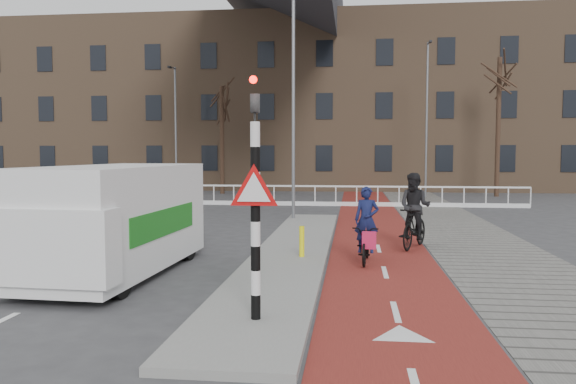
# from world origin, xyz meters

# --- Properties ---
(ground) EXTENTS (120.00, 120.00, 0.00)m
(ground) POSITION_xyz_m (0.00, 0.00, 0.00)
(ground) COLOR #38383A
(ground) RESTS_ON ground
(bike_lane) EXTENTS (2.50, 60.00, 0.01)m
(bike_lane) POSITION_xyz_m (1.50, 10.00, 0.01)
(bike_lane) COLOR maroon
(bike_lane) RESTS_ON ground
(sidewalk) EXTENTS (3.00, 60.00, 0.01)m
(sidewalk) POSITION_xyz_m (4.30, 10.00, 0.01)
(sidewalk) COLOR slate
(sidewalk) RESTS_ON ground
(curb_island) EXTENTS (1.80, 16.00, 0.12)m
(curb_island) POSITION_xyz_m (-0.70, 4.00, 0.06)
(curb_island) COLOR gray
(curb_island) RESTS_ON ground
(traffic_signal) EXTENTS (0.80, 0.80, 3.68)m
(traffic_signal) POSITION_xyz_m (-0.60, -2.02, 1.99)
(traffic_signal) COLOR black
(traffic_signal) RESTS_ON curb_island
(bollard) EXTENTS (0.12, 0.12, 0.72)m
(bollard) POSITION_xyz_m (-0.38, 3.01, 0.48)
(bollard) COLOR #FBF60D
(bollard) RESTS_ON curb_island
(cyclist_near) EXTENTS (0.72, 1.71, 1.77)m
(cyclist_near) POSITION_xyz_m (1.13, 3.00, 0.60)
(cyclist_near) COLOR black
(cyclist_near) RESTS_ON bike_lane
(cyclist_far) EXTENTS (1.23, 1.94, 2.02)m
(cyclist_far) POSITION_xyz_m (2.45, 5.15, 0.84)
(cyclist_far) COLOR black
(cyclist_far) RESTS_ON bike_lane
(van) EXTENTS (2.34, 5.40, 2.29)m
(van) POSITION_xyz_m (-4.12, 1.15, 1.20)
(van) COLOR white
(van) RESTS_ON ground
(railing) EXTENTS (28.00, 0.10, 0.99)m
(railing) POSITION_xyz_m (-5.00, 17.00, 0.31)
(railing) COLOR silver
(railing) RESTS_ON ground
(townhouse_row) EXTENTS (46.00, 10.00, 15.90)m
(townhouse_row) POSITION_xyz_m (-3.00, 32.00, 7.81)
(townhouse_row) COLOR #7F6047
(townhouse_row) RESTS_ON ground
(tree_mid) EXTENTS (0.27, 0.27, 6.68)m
(tree_mid) POSITION_xyz_m (-7.33, 24.46, 3.34)
(tree_mid) COLOR #2F1D15
(tree_mid) RESTS_ON ground
(tree_right) EXTENTS (0.27, 0.27, 8.06)m
(tree_right) POSITION_xyz_m (9.20, 24.00, 4.03)
(tree_right) COLOR #2F1D15
(tree_right) RESTS_ON ground
(streetlight_near) EXTENTS (0.12, 0.12, 8.31)m
(streetlight_near) POSITION_xyz_m (-1.39, 10.73, 4.16)
(streetlight_near) COLOR slate
(streetlight_near) RESTS_ON ground
(streetlight_left) EXTENTS (0.12, 0.12, 7.70)m
(streetlight_left) POSITION_xyz_m (-9.87, 23.15, 3.85)
(streetlight_left) COLOR slate
(streetlight_left) RESTS_ON ground
(streetlight_right) EXTENTS (0.12, 0.12, 8.85)m
(streetlight_right) POSITION_xyz_m (5.02, 23.23, 4.43)
(streetlight_right) COLOR slate
(streetlight_right) RESTS_ON ground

